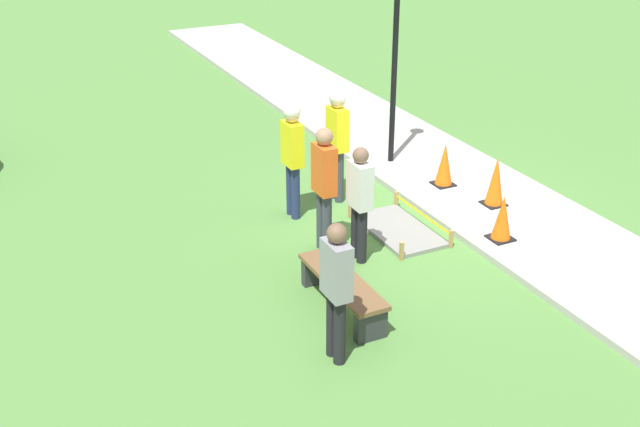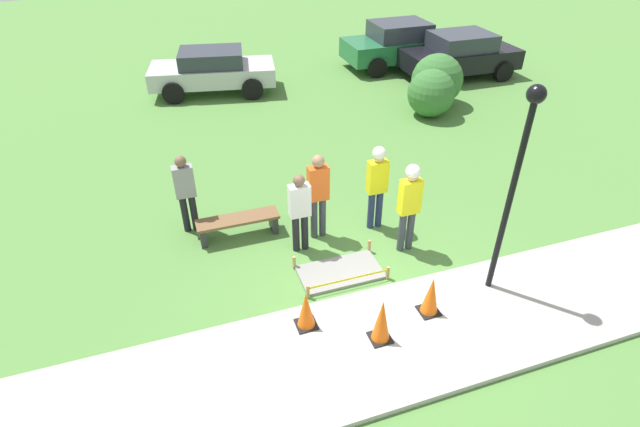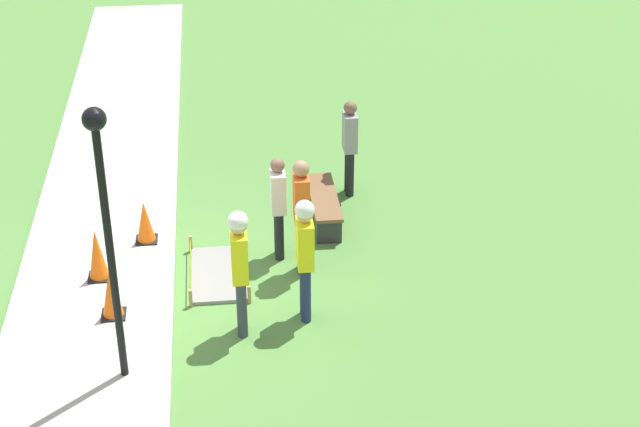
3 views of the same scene
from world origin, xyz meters
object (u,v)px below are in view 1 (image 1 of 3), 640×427
bystander_in_white_shirt (336,285)px  bystander_in_orange_shirt (324,182)px  park_bench (342,288)px  traffic_cone_near_patch (502,218)px  worker_supervisor (292,149)px  bystander_in_gray_shirt (360,198)px  traffic_cone_far_patch (496,182)px  lamppost_near (396,26)px  worker_assistant (337,134)px  traffic_cone_sidewalk_edge (444,165)px

bystander_in_white_shirt → bystander_in_orange_shirt: bearing=-23.6°
park_bench → bystander_in_white_shirt: (-0.89, 0.55, 0.66)m
traffic_cone_near_patch → worker_supervisor: bearing=45.9°
traffic_cone_near_patch → park_bench: (-0.53, 2.89, -0.12)m
bystander_in_gray_shirt → traffic_cone_far_patch: bearing=-80.1°
bystander_in_orange_shirt → traffic_cone_far_patch: bearing=-89.9°
bystander_in_orange_shirt → bystander_in_gray_shirt: 0.58m
traffic_cone_near_patch → worker_supervisor: worker_supervisor is taller
traffic_cone_far_patch → lamppost_near: bearing=12.1°
worker_assistant → worker_supervisor: bearing=105.8°
traffic_cone_sidewalk_edge → bystander_in_white_shirt: size_ratio=0.43×
traffic_cone_near_patch → bystander_in_white_shirt: 3.76m
park_bench → worker_supervisor: size_ratio=0.89×
park_bench → bystander_in_white_shirt: size_ratio=0.97×
bystander_in_white_shirt → worker_supervisor: bearing=-17.2°
traffic_cone_far_patch → bystander_in_gray_shirt: (-0.48, 2.72, 0.46)m
park_bench → bystander_in_orange_shirt: bearing=-18.4°
traffic_cone_near_patch → bystander_in_gray_shirt: bystander_in_gray_shirt is taller
bystander_in_white_shirt → traffic_cone_far_patch: bearing=-59.2°
bystander_in_gray_shirt → worker_assistant: bearing=-18.7°
park_bench → worker_assistant: size_ratio=0.88×
traffic_cone_near_patch → lamppost_near: (3.37, -0.14, 2.10)m
park_bench → traffic_cone_near_patch: bearing=-79.6°
park_bench → lamppost_near: size_ratio=0.45×
traffic_cone_far_patch → worker_assistant: worker_assistant is taller
worker_assistant → lamppost_near: size_ratio=0.51×
traffic_cone_far_patch → park_bench: bearing=113.6°
worker_supervisor → bystander_in_orange_shirt: (-1.22, 0.07, -0.06)m
worker_supervisor → traffic_cone_sidewalk_edge: bearing=-94.3°
bystander_in_gray_shirt → bystander_in_white_shirt: bystander_in_white_shirt is taller
traffic_cone_far_patch → bystander_in_orange_shirt: (-0.00, 3.03, 0.57)m
bystander_in_orange_shirt → lamppost_near: 3.75m
worker_assistant → bystander_in_gray_shirt: size_ratio=1.12×
park_bench → worker_assistant: bearing=-26.1°
traffic_cone_sidewalk_edge → bystander_in_white_shirt: bearing=132.2°
worker_supervisor → bystander_in_white_shirt: bearing=162.8°
traffic_cone_far_patch → traffic_cone_sidewalk_edge: (1.02, 0.27, -0.03)m
bystander_in_gray_shirt → lamppost_near: 3.92m
traffic_cone_far_patch → bystander_in_gray_shirt: bearing=99.9°
worker_supervisor → bystander_in_white_shirt: size_ratio=1.08×
traffic_cone_sidewalk_edge → bystander_in_white_shirt: (-3.46, 3.82, 0.52)m
traffic_cone_sidewalk_edge → park_bench: (-2.57, 3.27, -0.15)m
worker_assistant → bystander_in_orange_shirt: size_ratio=1.02×
traffic_cone_near_patch → worker_supervisor: (2.24, 2.31, 0.69)m
worker_assistant → bystander_in_gray_shirt: worker_assistant is taller
bystander_in_white_shirt → lamppost_near: lamppost_near is taller
traffic_cone_sidewalk_edge → worker_supervisor: (0.20, 2.68, 0.66)m
park_bench → worker_assistant: 3.47m
traffic_cone_far_patch → bystander_in_gray_shirt: 2.80m
worker_supervisor → bystander_in_orange_shirt: 1.23m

